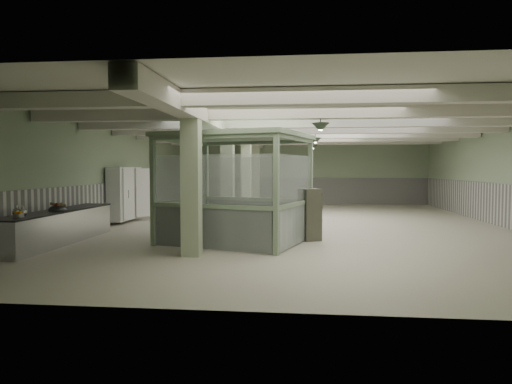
# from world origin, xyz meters

# --- Properties ---
(floor) EXTENTS (20.00, 20.00, 0.00)m
(floor) POSITION_xyz_m (0.00, 0.00, 0.00)
(floor) COLOR beige
(floor) RESTS_ON ground
(ceiling) EXTENTS (14.00, 20.00, 0.02)m
(ceiling) POSITION_xyz_m (0.00, 0.00, 3.60)
(ceiling) COLOR silver
(ceiling) RESTS_ON wall_back
(wall_back) EXTENTS (14.00, 0.02, 3.60)m
(wall_back) POSITION_xyz_m (0.00, 10.00, 1.80)
(wall_back) COLOR #95A987
(wall_back) RESTS_ON floor
(wall_front) EXTENTS (14.00, 0.02, 3.60)m
(wall_front) POSITION_xyz_m (0.00, -10.00, 1.80)
(wall_front) COLOR #95A987
(wall_front) RESTS_ON floor
(wall_left) EXTENTS (0.02, 20.00, 3.60)m
(wall_left) POSITION_xyz_m (-7.00, 0.00, 1.80)
(wall_left) COLOR #95A987
(wall_left) RESTS_ON floor
(wall_right) EXTENTS (0.02, 20.00, 3.60)m
(wall_right) POSITION_xyz_m (7.00, 0.00, 1.80)
(wall_right) COLOR #95A987
(wall_right) RESTS_ON floor
(wainscot_left) EXTENTS (0.05, 19.90, 1.50)m
(wainscot_left) POSITION_xyz_m (-6.97, 0.00, 0.75)
(wainscot_left) COLOR silver
(wainscot_left) RESTS_ON floor
(wainscot_right) EXTENTS (0.05, 19.90, 1.50)m
(wainscot_right) POSITION_xyz_m (6.97, 0.00, 0.75)
(wainscot_right) COLOR silver
(wainscot_right) RESTS_ON floor
(wainscot_back) EXTENTS (13.90, 0.05, 1.50)m
(wainscot_back) POSITION_xyz_m (0.00, 9.97, 0.75)
(wainscot_back) COLOR silver
(wainscot_back) RESTS_ON floor
(girder) EXTENTS (0.45, 19.90, 0.40)m
(girder) POSITION_xyz_m (-2.50, 0.00, 3.38)
(girder) COLOR beige
(girder) RESTS_ON ceiling
(beam_a) EXTENTS (13.90, 0.35, 0.32)m
(beam_a) POSITION_xyz_m (0.00, -7.50, 3.42)
(beam_a) COLOR beige
(beam_a) RESTS_ON ceiling
(beam_b) EXTENTS (13.90, 0.35, 0.32)m
(beam_b) POSITION_xyz_m (0.00, -5.00, 3.42)
(beam_b) COLOR beige
(beam_b) RESTS_ON ceiling
(beam_c) EXTENTS (13.90, 0.35, 0.32)m
(beam_c) POSITION_xyz_m (0.00, -2.50, 3.42)
(beam_c) COLOR beige
(beam_c) RESTS_ON ceiling
(beam_d) EXTENTS (13.90, 0.35, 0.32)m
(beam_d) POSITION_xyz_m (0.00, 0.00, 3.42)
(beam_d) COLOR beige
(beam_d) RESTS_ON ceiling
(beam_e) EXTENTS (13.90, 0.35, 0.32)m
(beam_e) POSITION_xyz_m (0.00, 2.50, 3.42)
(beam_e) COLOR beige
(beam_e) RESTS_ON ceiling
(beam_f) EXTENTS (13.90, 0.35, 0.32)m
(beam_f) POSITION_xyz_m (0.00, 5.00, 3.42)
(beam_f) COLOR beige
(beam_f) RESTS_ON ceiling
(beam_g) EXTENTS (13.90, 0.35, 0.32)m
(beam_g) POSITION_xyz_m (0.00, 7.50, 3.42)
(beam_g) COLOR beige
(beam_g) RESTS_ON ceiling
(column_a) EXTENTS (0.42, 0.42, 3.60)m
(column_a) POSITION_xyz_m (-2.50, -6.00, 1.80)
(column_a) COLOR #B5C69F
(column_a) RESTS_ON floor
(column_b) EXTENTS (0.42, 0.42, 3.60)m
(column_b) POSITION_xyz_m (-2.50, -1.00, 1.80)
(column_b) COLOR #B5C69F
(column_b) RESTS_ON floor
(column_c) EXTENTS (0.42, 0.42, 3.60)m
(column_c) POSITION_xyz_m (-2.50, 4.00, 1.80)
(column_c) COLOR #B5C69F
(column_c) RESTS_ON floor
(column_d) EXTENTS (0.42, 0.42, 3.60)m
(column_d) POSITION_xyz_m (-2.50, 8.00, 1.80)
(column_d) COLOR #B5C69F
(column_d) RESTS_ON floor
(pendant_front) EXTENTS (0.44, 0.44, 0.22)m
(pendant_front) POSITION_xyz_m (0.50, -5.00, 3.05)
(pendant_front) COLOR #324130
(pendant_front) RESTS_ON ceiling
(pendant_mid) EXTENTS (0.44, 0.44, 0.22)m
(pendant_mid) POSITION_xyz_m (0.50, 0.50, 3.05)
(pendant_mid) COLOR #324130
(pendant_mid) RESTS_ON ceiling
(pendant_back) EXTENTS (0.44, 0.44, 0.22)m
(pendant_back) POSITION_xyz_m (0.50, 5.50, 3.05)
(pendant_back) COLOR #324130
(pendant_back) RESTS_ON ceiling
(prep_counter) EXTENTS (0.85, 4.89, 0.91)m
(prep_counter) POSITION_xyz_m (-6.54, -4.72, 0.46)
(prep_counter) COLOR #ADADB2
(prep_counter) RESTS_ON floor
(pitcher_near) EXTENTS (0.27, 0.28, 0.28)m
(pitcher_near) POSITION_xyz_m (-6.62, -6.35, 1.04)
(pitcher_near) COLOR #ADADB2
(pitcher_near) RESTS_ON prep_counter
(pitcher_far) EXTENTS (0.19, 0.21, 0.25)m
(pitcher_far) POSITION_xyz_m (-6.49, -6.30, 1.03)
(pitcher_far) COLOR #ADADB2
(pitcher_far) RESTS_ON prep_counter
(veg_colander) EXTENTS (0.50, 0.50, 0.22)m
(veg_colander) POSITION_xyz_m (-6.45, -4.84, 1.01)
(veg_colander) COLOR #414146
(veg_colander) RESTS_ON prep_counter
(orange_bowl) EXTENTS (0.27, 0.27, 0.08)m
(orange_bowl) POSITION_xyz_m (-6.49, -6.47, 0.94)
(orange_bowl) COLOR #B2B2B7
(orange_bowl) RESTS_ON prep_counter
(walkin_cooler) EXTENTS (0.95, 2.16, 1.98)m
(walkin_cooler) POSITION_xyz_m (-6.62, 0.22, 0.99)
(walkin_cooler) COLOR white
(walkin_cooler) RESTS_ON floor
(guard_booth) EXTENTS (4.44, 4.05, 2.99)m
(guard_booth) POSITION_xyz_m (-1.78, -3.89, 1.98)
(guard_booth) COLOR gray
(guard_booth) RESTS_ON floor
(filing_cabinet) EXTENTS (0.70, 0.81, 1.47)m
(filing_cabinet) POSITION_xyz_m (0.27, -3.32, 0.73)
(filing_cabinet) COLOR #555547
(filing_cabinet) RESTS_ON floor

